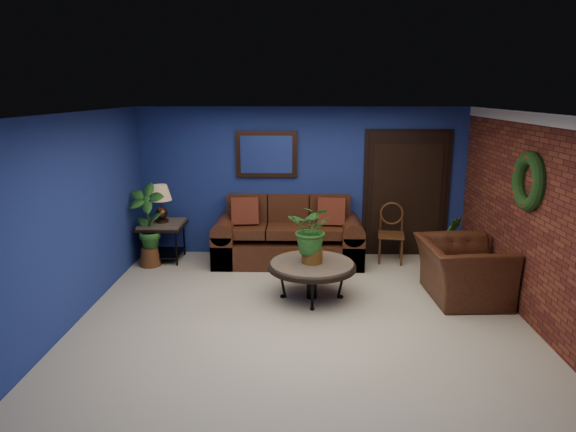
{
  "coord_description": "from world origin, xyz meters",
  "views": [
    {
      "loc": [
        -0.03,
        -6.05,
        2.74
      ],
      "look_at": [
        -0.19,
        0.55,
        1.13
      ],
      "focal_mm": 32.0,
      "sensor_mm": 36.0,
      "label": 1
    }
  ],
  "objects_px": {
    "sofa": "(288,240)",
    "table_lamp": "(161,199)",
    "end_table": "(163,231)",
    "armchair": "(462,270)",
    "side_chair": "(391,229)",
    "coffee_table": "(312,267)"
  },
  "relations": [
    {
      "from": "table_lamp",
      "to": "side_chair",
      "type": "distance_m",
      "value": 3.8
    },
    {
      "from": "table_lamp",
      "to": "side_chair",
      "type": "height_order",
      "value": "table_lamp"
    },
    {
      "from": "sofa",
      "to": "table_lamp",
      "type": "xyz_separation_m",
      "value": [
        -2.07,
        -0.04,
        0.69
      ]
    },
    {
      "from": "coffee_table",
      "to": "armchair",
      "type": "xyz_separation_m",
      "value": [
        2.02,
        0.05,
        -0.06
      ]
    },
    {
      "from": "sofa",
      "to": "side_chair",
      "type": "relative_size",
      "value": 2.48
    },
    {
      "from": "armchair",
      "to": "sofa",
      "type": "bearing_deg",
      "value": 53.75
    },
    {
      "from": "coffee_table",
      "to": "end_table",
      "type": "xyz_separation_m",
      "value": [
        -2.43,
        1.56,
        0.05
      ]
    },
    {
      "from": "coffee_table",
      "to": "end_table",
      "type": "distance_m",
      "value": 2.89
    },
    {
      "from": "table_lamp",
      "to": "sofa",
      "type": "bearing_deg",
      "value": 1.12
    },
    {
      "from": "end_table",
      "to": "armchair",
      "type": "xyz_separation_m",
      "value": [
        4.45,
        -1.51,
        -0.11
      ]
    },
    {
      "from": "sofa",
      "to": "end_table",
      "type": "height_order",
      "value": "sofa"
    },
    {
      "from": "side_chair",
      "to": "armchair",
      "type": "relative_size",
      "value": 0.8
    },
    {
      "from": "end_table",
      "to": "table_lamp",
      "type": "height_order",
      "value": "table_lamp"
    },
    {
      "from": "sofa",
      "to": "coffee_table",
      "type": "height_order",
      "value": "sofa"
    },
    {
      "from": "coffee_table",
      "to": "side_chair",
      "type": "distance_m",
      "value": 2.11
    },
    {
      "from": "table_lamp",
      "to": "armchair",
      "type": "distance_m",
      "value": 4.74
    },
    {
      "from": "side_chair",
      "to": "armchair",
      "type": "bearing_deg",
      "value": -57.93
    },
    {
      "from": "coffee_table",
      "to": "side_chair",
      "type": "height_order",
      "value": "side_chair"
    },
    {
      "from": "table_lamp",
      "to": "armchair",
      "type": "bearing_deg",
      "value": -18.76
    },
    {
      "from": "end_table",
      "to": "table_lamp",
      "type": "relative_size",
      "value": 1.19
    },
    {
      "from": "sofa",
      "to": "table_lamp",
      "type": "bearing_deg",
      "value": -178.88
    },
    {
      "from": "coffee_table",
      "to": "armchair",
      "type": "distance_m",
      "value": 2.02
    }
  ]
}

